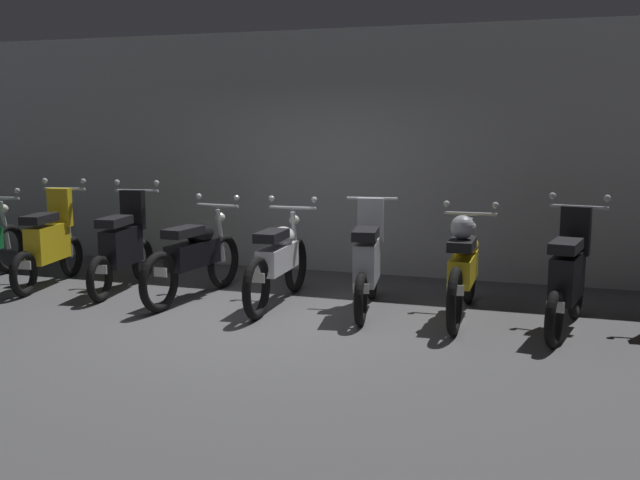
{
  "coord_description": "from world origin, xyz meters",
  "views": [
    {
      "loc": [
        2.91,
        -6.61,
        1.97
      ],
      "look_at": [
        0.5,
        0.79,
        0.75
      ],
      "focal_mm": 41.63,
      "sensor_mm": 36.0,
      "label": 1
    }
  ],
  "objects_px": {
    "motorbike_slot_1": "(50,243)",
    "motorbike_slot_4": "(278,260)",
    "motorbike_slot_7": "(568,277)",
    "motorbike_slot_3": "(194,256)",
    "motorbike_slot_6": "(463,267)",
    "motorbike_slot_2": "(123,247)",
    "motorbike_slot_5": "(367,262)"
  },
  "relations": [
    {
      "from": "motorbike_slot_1",
      "to": "motorbike_slot_4",
      "type": "height_order",
      "value": "motorbike_slot_1"
    },
    {
      "from": "motorbike_slot_4",
      "to": "motorbike_slot_7",
      "type": "xyz_separation_m",
      "value": [
        3.02,
        -0.14,
        0.04
      ]
    },
    {
      "from": "motorbike_slot_3",
      "to": "motorbike_slot_6",
      "type": "relative_size",
      "value": 1.0
    },
    {
      "from": "motorbike_slot_2",
      "to": "motorbike_slot_1",
      "type": "bearing_deg",
      "value": -177.05
    },
    {
      "from": "motorbike_slot_5",
      "to": "motorbike_slot_7",
      "type": "xyz_separation_m",
      "value": [
        2.02,
        -0.18,
        0.0
      ]
    },
    {
      "from": "motorbike_slot_3",
      "to": "motorbike_slot_2",
      "type": "bearing_deg",
      "value": 172.73
    },
    {
      "from": "motorbike_slot_2",
      "to": "motorbike_slot_3",
      "type": "distance_m",
      "value": 1.02
    },
    {
      "from": "motorbike_slot_7",
      "to": "motorbike_slot_1",
      "type": "bearing_deg",
      "value": 178.39
    },
    {
      "from": "motorbike_slot_3",
      "to": "motorbike_slot_4",
      "type": "xyz_separation_m",
      "value": [
        1.0,
        0.05,
        0.0
      ]
    },
    {
      "from": "motorbike_slot_3",
      "to": "motorbike_slot_6",
      "type": "height_order",
      "value": "same"
    },
    {
      "from": "motorbike_slot_1",
      "to": "motorbike_slot_7",
      "type": "xyz_separation_m",
      "value": [
        6.04,
        -0.17,
        0.0
      ]
    },
    {
      "from": "motorbike_slot_1",
      "to": "motorbike_slot_4",
      "type": "relative_size",
      "value": 0.86
    },
    {
      "from": "motorbike_slot_2",
      "to": "motorbike_slot_4",
      "type": "distance_m",
      "value": 2.01
    },
    {
      "from": "motorbike_slot_1",
      "to": "motorbike_slot_3",
      "type": "bearing_deg",
      "value": -2.19
    },
    {
      "from": "motorbike_slot_3",
      "to": "motorbike_slot_7",
      "type": "xyz_separation_m",
      "value": [
        4.02,
        -0.09,
        0.04
      ]
    },
    {
      "from": "motorbike_slot_2",
      "to": "motorbike_slot_3",
      "type": "height_order",
      "value": "motorbike_slot_2"
    },
    {
      "from": "motorbike_slot_7",
      "to": "motorbike_slot_4",
      "type": "bearing_deg",
      "value": 177.33
    },
    {
      "from": "motorbike_slot_4",
      "to": "motorbike_slot_7",
      "type": "height_order",
      "value": "motorbike_slot_7"
    },
    {
      "from": "motorbike_slot_3",
      "to": "motorbike_slot_4",
      "type": "height_order",
      "value": "same"
    },
    {
      "from": "motorbike_slot_1",
      "to": "motorbike_slot_5",
      "type": "xyz_separation_m",
      "value": [
        4.02,
        0.01,
        -0.0
      ]
    },
    {
      "from": "motorbike_slot_1",
      "to": "motorbike_slot_3",
      "type": "height_order",
      "value": "motorbike_slot_1"
    },
    {
      "from": "motorbike_slot_1",
      "to": "motorbike_slot_6",
      "type": "distance_m",
      "value": 5.02
    },
    {
      "from": "motorbike_slot_1",
      "to": "motorbike_slot_3",
      "type": "xyz_separation_m",
      "value": [
        2.02,
        -0.08,
        -0.04
      ]
    },
    {
      "from": "motorbike_slot_3",
      "to": "motorbike_slot_7",
      "type": "distance_m",
      "value": 4.02
    },
    {
      "from": "motorbike_slot_2",
      "to": "motorbike_slot_3",
      "type": "bearing_deg",
      "value": -7.27
    },
    {
      "from": "motorbike_slot_3",
      "to": "motorbike_slot_5",
      "type": "bearing_deg",
      "value": 2.46
    },
    {
      "from": "motorbike_slot_3",
      "to": "motorbike_slot_7",
      "type": "bearing_deg",
      "value": -1.31
    },
    {
      "from": "motorbike_slot_1",
      "to": "motorbike_slot_5",
      "type": "bearing_deg",
      "value": 0.12
    },
    {
      "from": "motorbike_slot_4",
      "to": "motorbike_slot_3",
      "type": "bearing_deg",
      "value": -177.23
    },
    {
      "from": "motorbike_slot_4",
      "to": "motorbike_slot_1",
      "type": "bearing_deg",
      "value": 179.45
    },
    {
      "from": "motorbike_slot_7",
      "to": "motorbike_slot_6",
      "type": "bearing_deg",
      "value": 169.95
    },
    {
      "from": "motorbike_slot_2",
      "to": "motorbike_slot_3",
      "type": "xyz_separation_m",
      "value": [
        1.01,
        -0.13,
        -0.04
      ]
    }
  ]
}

